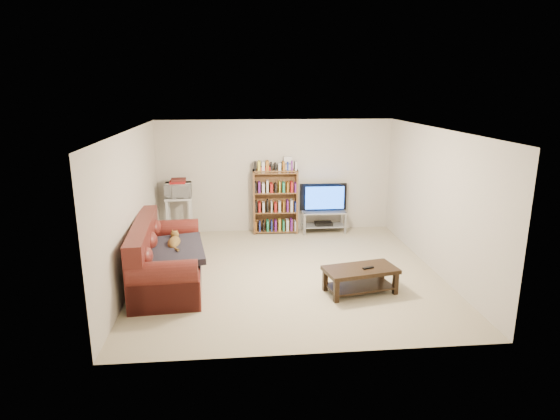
{
  "coord_description": "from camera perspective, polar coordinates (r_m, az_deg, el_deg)",
  "views": [
    {
      "loc": [
        -0.84,
        -7.35,
        3.04
      ],
      "look_at": [
        -0.1,
        0.4,
        1.0
      ],
      "focal_mm": 30.0,
      "sensor_mm": 36.0,
      "label": 1
    }
  ],
  "objects": [
    {
      "name": "wall_left",
      "position": [
        7.76,
        -17.65,
        0.26
      ],
      "size": [
        0.0,
        5.0,
        5.0
      ],
      "primitive_type": "plane",
      "rotation": [
        1.57,
        0.0,
        1.57
      ],
      "color": "beige",
      "rests_on": "ground"
    },
    {
      "name": "floor",
      "position": [
        8.0,
        0.99,
        -7.66
      ],
      "size": [
        5.0,
        5.0,
        0.0
      ],
      "primitive_type": "plane",
      "color": "#C6B893",
      "rests_on": "ground"
    },
    {
      "name": "remote",
      "position": [
        7.23,
        10.7,
        -6.93
      ],
      "size": [
        0.18,
        0.11,
        0.02
      ],
      "primitive_type": "cube",
      "rotation": [
        0.0,
        0.0,
        0.35
      ],
      "color": "black",
      "rests_on": "coffee_table"
    },
    {
      "name": "tv_stand",
      "position": [
        10.14,
        5.33,
        -0.94
      ],
      "size": [
        0.94,
        0.43,
        0.47
      ],
      "rotation": [
        0.0,
        0.0,
        -0.01
      ],
      "color": "#999EA3",
      "rests_on": "floor"
    },
    {
      "name": "dvd_player",
      "position": [
        10.17,
        5.31,
        -1.65
      ],
      "size": [
        0.38,
        0.27,
        0.06
      ],
      "primitive_type": "cube",
      "rotation": [
        0.0,
        0.0,
        -0.01
      ],
      "color": "black",
      "rests_on": "tv_stand"
    },
    {
      "name": "ceiling",
      "position": [
        7.42,
        1.08,
        9.74
      ],
      "size": [
        5.0,
        5.0,
        0.0
      ],
      "primitive_type": "plane",
      "rotation": [
        3.14,
        0.0,
        0.0
      ],
      "color": "white",
      "rests_on": "ground"
    },
    {
      "name": "microwave_stand",
      "position": [
        9.89,
        -12.16,
        -0.21
      ],
      "size": [
        0.56,
        0.41,
        0.86
      ],
      "rotation": [
        0.0,
        0.0,
        0.04
      ],
      "color": "silver",
      "rests_on": "floor"
    },
    {
      "name": "bookshelf",
      "position": [
        9.96,
        -0.56,
        1.14
      ],
      "size": [
        0.96,
        0.33,
        1.37
      ],
      "rotation": [
        0.0,
        0.0,
        -0.03
      ],
      "color": "brown",
      "rests_on": "floor"
    },
    {
      "name": "television",
      "position": [
        10.03,
        5.38,
        1.49
      ],
      "size": [
        1.01,
        0.14,
        0.58
      ],
      "primitive_type": "imported",
      "rotation": [
        0.0,
        0.0,
        3.13
      ],
      "color": "black",
      "rests_on": "tv_stand"
    },
    {
      "name": "shelf_clutter",
      "position": [
        9.83,
        -0.01,
        5.54
      ],
      "size": [
        0.7,
        0.22,
        0.28
      ],
      "rotation": [
        0.0,
        0.0,
        -0.03
      ],
      "color": "silver",
      "rests_on": "bookshelf"
    },
    {
      "name": "wall_front",
      "position": [
        5.25,
        4.1,
        -5.87
      ],
      "size": [
        5.0,
        0.0,
        5.0
      ],
      "primitive_type": "plane",
      "rotation": [
        -1.57,
        0.0,
        0.0
      ],
      "color": "beige",
      "rests_on": "ground"
    },
    {
      "name": "cat",
      "position": [
        7.69,
        -12.78,
        -3.9
      ],
      "size": [
        0.3,
        0.65,
        0.19
      ],
      "primitive_type": null,
      "rotation": [
        0.0,
        0.0,
        0.07
      ],
      "color": "brown",
      "rests_on": "sofa"
    },
    {
      "name": "game_boxes",
      "position": [
        9.75,
        -12.36,
        3.37
      ],
      "size": [
        0.33,
        0.29,
        0.05
      ],
      "primitive_type": "cube",
      "rotation": [
        0.0,
        0.0,
        0.04
      ],
      "color": "maroon",
      "rests_on": "microwave"
    },
    {
      "name": "blanket",
      "position": [
        7.51,
        -12.84,
        -4.84
      ],
      "size": [
        1.07,
        1.29,
        0.19
      ],
      "primitive_type": "cube",
      "rotation": [
        0.05,
        -0.04,
        0.15
      ],
      "color": "#26232C",
      "rests_on": "sofa"
    },
    {
      "name": "sofa",
      "position": [
        7.75,
        -14.11,
        -6.12
      ],
      "size": [
        1.17,
        2.4,
        1.0
      ],
      "rotation": [
        0.0,
        0.0,
        0.07
      ],
      "color": "#5E1E18",
      "rests_on": "floor"
    },
    {
      "name": "wall_right",
      "position": [
        8.28,
        18.5,
        1.07
      ],
      "size": [
        0.0,
        5.0,
        5.0
      ],
      "primitive_type": "plane",
      "rotation": [
        1.57,
        0.0,
        -1.57
      ],
      "color": "beige",
      "rests_on": "ground"
    },
    {
      "name": "microwave",
      "position": [
        9.78,
        -12.31,
        2.38
      ],
      "size": [
        0.55,
        0.38,
        0.29
      ],
      "primitive_type": "imported",
      "rotation": [
        0.0,
        0.0,
        0.04
      ],
      "color": "silver",
      "rests_on": "microwave_stand"
    },
    {
      "name": "wall_back",
      "position": [
        10.05,
        -0.56,
        4.14
      ],
      "size": [
        5.0,
        0.0,
        5.0
      ],
      "primitive_type": "plane",
      "rotation": [
        1.57,
        0.0,
        0.0
      ],
      "color": "beige",
      "rests_on": "ground"
    },
    {
      "name": "coffee_table",
      "position": [
        7.28,
        9.77,
        -7.86
      ],
      "size": [
        1.18,
        0.75,
        0.4
      ],
      "rotation": [
        0.0,
        0.0,
        0.2
      ],
      "color": "black",
      "rests_on": "floor"
    }
  ]
}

